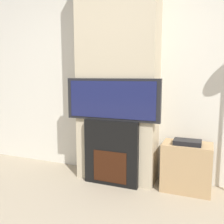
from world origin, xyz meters
TOP-DOWN VIEW (x-y plane):
  - wall_back at (0.00, 2.03)m, footprint 6.00×0.06m
  - chimney_breast at (0.00, 1.81)m, footprint 0.96×0.38m
  - fireplace at (0.00, 1.62)m, footprint 0.65×0.15m
  - television at (0.00, 1.62)m, footprint 1.12×0.07m
  - media_stand at (0.84, 1.78)m, footprint 0.53×0.35m

SIDE VIEW (x-z plane):
  - media_stand at x=0.84m, z-range -0.02..0.57m
  - fireplace at x=0.00m, z-range 0.00..0.77m
  - television at x=0.00m, z-range 0.77..1.25m
  - wall_back at x=0.00m, z-range 0.00..2.70m
  - chimney_breast at x=0.00m, z-range 0.00..2.70m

